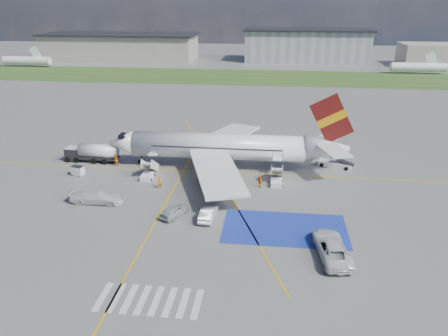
{
  "coord_description": "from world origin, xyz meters",
  "views": [
    {
      "loc": [
        8.22,
        -47.98,
        24.55
      ],
      "look_at": [
        2.02,
        4.98,
        3.5
      ],
      "focal_mm": 35.0,
      "sensor_mm": 36.0,
      "label": 1
    }
  ],
  "objects_px": {
    "car_silver_a": "(175,211)",
    "car_silver_b": "(208,213)",
    "van_white_a": "(332,245)",
    "belt_loader": "(335,165)",
    "fuel_tanker": "(92,154)",
    "gpu_cart": "(78,171)",
    "van_white_b": "(96,196)",
    "airliner": "(228,147)"
  },
  "relations": [
    {
      "from": "car_silver_a",
      "to": "car_silver_b",
      "type": "bearing_deg",
      "value": -155.95
    },
    {
      "from": "car_silver_a",
      "to": "van_white_a",
      "type": "xyz_separation_m",
      "value": [
        17.64,
        -6.39,
        0.44
      ]
    },
    {
      "from": "belt_loader",
      "to": "car_silver_a",
      "type": "distance_m",
      "value": 28.1
    },
    {
      "from": "belt_loader",
      "to": "fuel_tanker",
      "type": "bearing_deg",
      "value": -158.66
    },
    {
      "from": "fuel_tanker",
      "to": "car_silver_a",
      "type": "relative_size",
      "value": 2.02
    },
    {
      "from": "gpu_cart",
      "to": "van_white_b",
      "type": "bearing_deg",
      "value": -39.33
    },
    {
      "from": "van_white_b",
      "to": "van_white_a",
      "type": "bearing_deg",
      "value": -107.81
    },
    {
      "from": "fuel_tanker",
      "to": "van_white_a",
      "type": "xyz_separation_m",
      "value": [
        34.71,
        -23.17,
        -0.05
      ]
    },
    {
      "from": "belt_loader",
      "to": "car_silver_a",
      "type": "bearing_deg",
      "value": -119.85
    },
    {
      "from": "gpu_cart",
      "to": "car_silver_a",
      "type": "height_order",
      "value": "gpu_cart"
    },
    {
      "from": "gpu_cart",
      "to": "car_silver_b",
      "type": "distance_m",
      "value": 23.7
    },
    {
      "from": "car_silver_b",
      "to": "van_white_a",
      "type": "relative_size",
      "value": 0.72
    },
    {
      "from": "airliner",
      "to": "gpu_cart",
      "type": "distance_m",
      "value": 22.36
    },
    {
      "from": "belt_loader",
      "to": "airliner",
      "type": "bearing_deg",
      "value": -153.96
    },
    {
      "from": "car_silver_b",
      "to": "car_silver_a",
      "type": "bearing_deg",
      "value": 1.31
    },
    {
      "from": "fuel_tanker",
      "to": "car_silver_a",
      "type": "bearing_deg",
      "value": -42.35
    },
    {
      "from": "car_silver_b",
      "to": "van_white_a",
      "type": "bearing_deg",
      "value": 159.34
    },
    {
      "from": "gpu_cart",
      "to": "car_silver_b",
      "type": "bearing_deg",
      "value": -13.51
    },
    {
      "from": "airliner",
      "to": "gpu_cart",
      "type": "relative_size",
      "value": 18.66
    },
    {
      "from": "van_white_b",
      "to": "car_silver_b",
      "type": "bearing_deg",
      "value": -100.44
    },
    {
      "from": "fuel_tanker",
      "to": "gpu_cart",
      "type": "distance_m",
      "value": 5.96
    },
    {
      "from": "fuel_tanker",
      "to": "car_silver_b",
      "type": "xyz_separation_m",
      "value": [
        21.13,
        -16.96,
        -0.47
      ]
    },
    {
      "from": "gpu_cart",
      "to": "belt_loader",
      "type": "xyz_separation_m",
      "value": [
        37.91,
        7.84,
        -0.26
      ]
    },
    {
      "from": "fuel_tanker",
      "to": "gpu_cart",
      "type": "bearing_deg",
      "value": -86.42
    },
    {
      "from": "airliner",
      "to": "car_silver_a",
      "type": "relative_size",
      "value": 8.8
    },
    {
      "from": "belt_loader",
      "to": "gpu_cart",
      "type": "bearing_deg",
      "value": -149.86
    },
    {
      "from": "belt_loader",
      "to": "car_silver_b",
      "type": "height_order",
      "value": "belt_loader"
    },
    {
      "from": "airliner",
      "to": "fuel_tanker",
      "type": "xyz_separation_m",
      "value": [
        -21.61,
        0.28,
        -2.19
      ]
    },
    {
      "from": "fuel_tanker",
      "to": "van_white_a",
      "type": "height_order",
      "value": "fuel_tanker"
    },
    {
      "from": "car_silver_a",
      "to": "belt_loader",
      "type": "bearing_deg",
      "value": -111.67
    },
    {
      "from": "car_silver_a",
      "to": "car_silver_b",
      "type": "height_order",
      "value": "car_silver_b"
    },
    {
      "from": "airliner",
      "to": "van_white_a",
      "type": "distance_m",
      "value": 26.47
    },
    {
      "from": "airliner",
      "to": "van_white_a",
      "type": "xyz_separation_m",
      "value": [
        13.1,
        -22.89,
        -2.24
      ]
    },
    {
      "from": "van_white_a",
      "to": "fuel_tanker",
      "type": "bearing_deg",
      "value": -41.19
    },
    {
      "from": "car_silver_a",
      "to": "van_white_b",
      "type": "height_order",
      "value": "van_white_b"
    },
    {
      "from": "car_silver_a",
      "to": "van_white_a",
      "type": "bearing_deg",
      "value": -173.28
    },
    {
      "from": "fuel_tanker",
      "to": "van_white_a",
      "type": "relative_size",
      "value": 1.38
    },
    {
      "from": "belt_loader",
      "to": "car_silver_a",
      "type": "xyz_separation_m",
      "value": [
        -20.98,
        -18.69,
        0.31
      ]
    },
    {
      "from": "belt_loader",
      "to": "car_silver_b",
      "type": "relative_size",
      "value": 1.24
    },
    {
      "from": "van_white_a",
      "to": "van_white_b",
      "type": "distance_m",
      "value": 29.63
    },
    {
      "from": "car_silver_a",
      "to": "car_silver_b",
      "type": "xyz_separation_m",
      "value": [
        4.05,
        -0.18,
        0.02
      ]
    },
    {
      "from": "van_white_b",
      "to": "belt_loader",
      "type": "bearing_deg",
      "value": -63.33
    }
  ]
}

